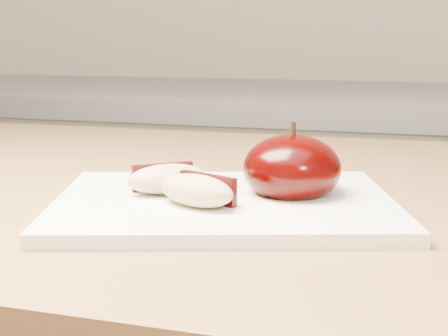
# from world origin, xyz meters

# --- Properties ---
(back_cabinet) EXTENTS (2.40, 0.62, 0.94)m
(back_cabinet) POSITION_xyz_m (0.00, 1.20, 0.47)
(back_cabinet) COLOR silver
(back_cabinet) RESTS_ON ground
(cutting_board) EXTENTS (0.33, 0.28, 0.01)m
(cutting_board) POSITION_xyz_m (0.02, 0.40, 0.91)
(cutting_board) COLOR white
(cutting_board) RESTS_ON island_counter
(apple_half) EXTENTS (0.10, 0.10, 0.07)m
(apple_half) POSITION_xyz_m (0.07, 0.43, 0.93)
(apple_half) COLOR black
(apple_half) RESTS_ON cutting_board
(apple_wedge_a) EXTENTS (0.08, 0.07, 0.03)m
(apple_wedge_a) POSITION_xyz_m (-0.03, 0.40, 0.92)
(apple_wedge_a) COLOR #CCB681
(apple_wedge_a) RESTS_ON cutting_board
(apple_wedge_b) EXTENTS (0.08, 0.06, 0.03)m
(apple_wedge_b) POSITION_xyz_m (0.01, 0.37, 0.92)
(apple_wedge_b) COLOR #CCB681
(apple_wedge_b) RESTS_ON cutting_board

